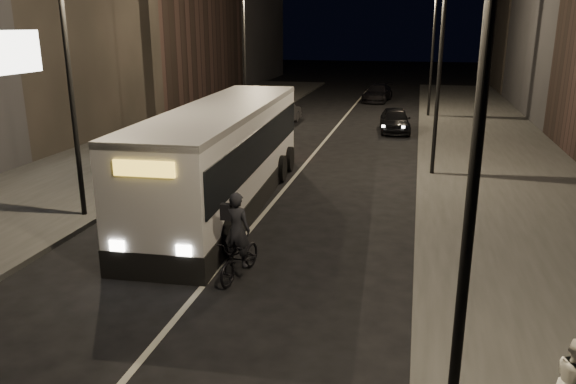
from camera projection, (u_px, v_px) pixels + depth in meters
The scene contains 14 objects.
ground at pixel (200, 290), 13.51m from camera, with size 180.00×180.00×0.00m, color black.
sidewalk_right at pixel (498, 167), 24.74m from camera, with size 7.00×70.00×0.16m, color #31312F.
sidewalk_left at pixel (144, 149), 28.38m from camera, with size 7.00×70.00×0.16m, color #31312F.
streetlight_right_near at pixel (460, 87), 7.09m from camera, with size 1.20×0.44×8.12m.
streetlight_right_mid at pixel (434, 45), 22.04m from camera, with size 1.20×0.44×8.12m.
streetlight_right_far at pixel (429, 37), 36.98m from camera, with size 1.20×0.44×8.12m.
streetlight_left_near at pixel (75, 51), 16.85m from camera, with size 1.20×0.44×8.12m.
streetlight_left_far at pixel (248, 38), 33.66m from camera, with size 1.20×0.44×8.12m.
city_bus at pixel (224, 152), 19.44m from camera, with size 3.53×13.08×3.49m.
cyclist_on_bicycle at pixel (239, 250), 13.92m from camera, with size 0.99×2.07×2.29m.
pedestrian_woman at pixel (575, 382), 8.55m from camera, with size 0.71×0.56×1.47m, color white.
car_near at pixel (395, 120), 33.20m from camera, with size 1.69×4.19×1.43m, color black.
car_mid at pixel (281, 113), 35.64m from camera, with size 1.54×4.41×1.45m, color #38383A.
car_far at pixel (378, 93), 46.42m from camera, with size 1.95×4.79×1.39m, color black.
Camera 1 is at (4.81, -11.48, 6.12)m, focal length 35.00 mm.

